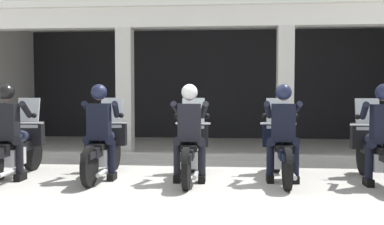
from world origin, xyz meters
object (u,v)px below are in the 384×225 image
Objects in this scene: motorcycle_center at (191,149)px; motorcycle_far_right at (376,152)px; motorcycle_far_left at (17,148)px; police_officer_center at (190,124)px; motorcycle_right at (281,149)px; police_officer_far_right at (383,126)px; motorcycle_left at (105,148)px; police_officer_left at (100,123)px; police_officer_right at (283,124)px; police_officer_far_left at (8,124)px.

motorcycle_far_right is at bearing -7.38° from motorcycle_center.
motorcycle_far_left is 3.02m from police_officer_center.
motorcycle_right and motorcycle_far_right have the same top height.
motorcycle_left is at bearing 166.94° from police_officer_far_right.
police_officer_left is 4.48m from police_officer_far_right.
motorcycle_far_left is at bearing 170.36° from police_officer_left.
police_officer_right is (2.99, 0.06, 0.00)m from police_officer_left.
motorcycle_far_left and motorcycle_center have the same top height.
motorcycle_right is at bearing -2.40° from motorcycle_center.
police_officer_left is (1.49, 0.16, 0.00)m from police_officer_far_left.
motorcycle_far_left is 1.29× the size of police_officer_far_left.
police_officer_center is (1.49, -0.05, 0.00)m from police_officer_left.
police_officer_far_left is at bearing -93.51° from motorcycle_far_left.
motorcycle_far_left is 1.00× the size of motorcycle_center.
police_officer_left is (1.49, -0.12, 0.44)m from motorcycle_far_left.
motorcycle_left is 1.29× the size of police_officer_center.
police_officer_far_right is (1.49, -0.15, 0.00)m from police_officer_right.
police_officer_far_right is (2.99, -0.33, 0.44)m from motorcycle_center.
police_officer_far_left is 0.78× the size of motorcycle_right.
motorcycle_far_right is at bearing 81.46° from police_officer_far_right.
police_officer_center is at bearing -96.83° from motorcycle_center.
police_officer_far_right is (1.49, -0.43, 0.44)m from motorcycle_right.
police_officer_center and police_officer_right have the same top height.
police_officer_right is at bearing -4.01° from motorcycle_far_left.
police_officer_center is 0.78× the size of motorcycle_right.
police_officer_far_right is (-0.00, -0.28, 0.44)m from motorcycle_far_right.
motorcycle_right is 1.00× the size of motorcycle_far_right.
motorcycle_left is 4.48m from motorcycle_far_right.
police_officer_left is at bearing -7.86° from motorcycle_far_left.
motorcycle_far_left is at bearing 170.20° from police_officer_center.
police_officer_left is 0.78× the size of motorcycle_right.
police_officer_left and police_officer_far_right have the same top height.
motorcycle_left is 4.52m from police_officer_far_right.
police_officer_far_left is at bearing -178.98° from motorcycle_center.
police_officer_left is 3.04m from motorcycle_right.
police_officer_left is (-0.00, -0.28, 0.44)m from motorcycle_left.
motorcycle_left is 1.29× the size of police_officer_far_right.
motorcycle_far_left is at bearing 86.49° from police_officer_far_left.
motorcycle_left is at bearing 13.38° from police_officer_far_left.
police_officer_right is at bearing -0.39° from police_officer_far_left.
motorcycle_left and motorcycle_far_right have the same top height.
motorcycle_left is at bearing 2.98° from motorcycle_far_left.
motorcycle_far_left and motorcycle_right have the same top height.
motorcycle_far_left is 4.49m from motorcycle_right.
motorcycle_center is at bearing 3.91° from police_officer_left.
motorcycle_center is 2.99m from motorcycle_far_right.
motorcycle_left and motorcycle_center have the same top height.
police_officer_left and police_officer_right have the same top height.
police_officer_left and police_officer_center have the same top height.
police_officer_center is 3.03m from motorcycle_far_right.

